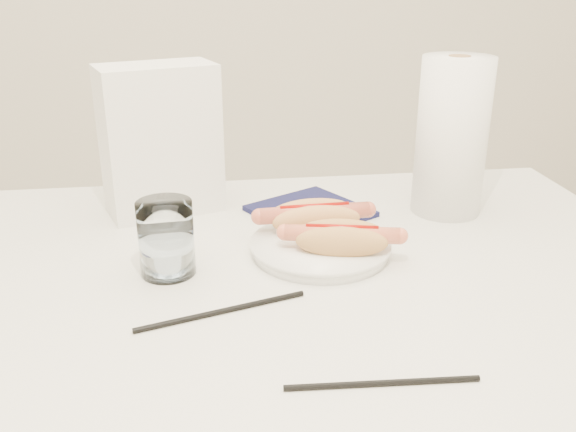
{
  "coord_description": "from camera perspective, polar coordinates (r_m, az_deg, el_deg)",
  "views": [
    {
      "loc": [
        -0.06,
        -0.75,
        1.14
      ],
      "look_at": [
        0.04,
        0.03,
        0.82
      ],
      "focal_mm": 38.86,
      "sensor_mm": 36.0,
      "label": 1
    }
  ],
  "objects": [
    {
      "name": "hotdog_left",
      "position": [
        0.94,
        2.43,
        -0.12
      ],
      "size": [
        0.17,
        0.07,
        0.05
      ],
      "rotation": [
        0.0,
        0.0,
        0.04
      ],
      "color": "#E09C59",
      "rests_on": "plate"
    },
    {
      "name": "napkin_box",
      "position": [
        1.05,
        -11.6,
        6.83
      ],
      "size": [
        0.21,
        0.15,
        0.24
      ],
      "primitive_type": "cube",
      "rotation": [
        0.0,
        0.0,
        0.32
      ],
      "color": "white",
      "rests_on": "table"
    },
    {
      "name": "water_glass",
      "position": [
        0.85,
        -11.08,
        -2.01
      ],
      "size": [
        0.07,
        0.07,
        0.1
      ],
      "primitive_type": "cylinder",
      "color": "white",
      "rests_on": "table"
    },
    {
      "name": "chopstick_far",
      "position": [
        0.65,
        8.63,
        -14.87
      ],
      "size": [
        0.2,
        0.02,
        0.01
      ],
      "primitive_type": "cylinder",
      "rotation": [
        0.0,
        1.57,
        -0.05
      ],
      "color": "black",
      "rests_on": "table"
    },
    {
      "name": "chopstick_near",
      "position": [
        0.76,
        -6.04,
        -8.65
      ],
      "size": [
        0.21,
        0.07,
        0.01
      ],
      "primitive_type": "cylinder",
      "rotation": [
        0.0,
        1.57,
        0.29
      ],
      "color": "black",
      "rests_on": "table"
    },
    {
      "name": "hotdog_right",
      "position": [
        0.87,
        4.93,
        -2.06
      ],
      "size": [
        0.16,
        0.09,
        0.04
      ],
      "rotation": [
        0.0,
        0.0,
        -0.21
      ],
      "color": "tan",
      "rests_on": "plate"
    },
    {
      "name": "plate",
      "position": [
        0.9,
        2.98,
        -3.01
      ],
      "size": [
        0.2,
        0.2,
        0.02
      ],
      "primitive_type": "cylinder",
      "rotation": [
        0.0,
        0.0,
        0.04
      ],
      "color": "white",
      "rests_on": "table"
    },
    {
      "name": "paper_towel_roll",
      "position": [
        1.06,
        14.75,
        7.01
      ],
      "size": [
        0.14,
        0.14,
        0.26
      ],
      "primitive_type": "cylinder",
      "rotation": [
        0.0,
        0.0,
        0.27
      ],
      "color": "white",
      "rests_on": "table"
    },
    {
      "name": "navy_napkin",
      "position": [
        1.05,
        2.03,
        0.45
      ],
      "size": [
        0.22,
        0.22,
        0.01
      ],
      "primitive_type": "cube",
      "rotation": [
        0.0,
        0.0,
        0.52
      ],
      "color": "#12143B",
      "rests_on": "table"
    },
    {
      "name": "table",
      "position": [
        0.88,
        -2.56,
        -8.81
      ],
      "size": [
        1.2,
        0.8,
        0.75
      ],
      "color": "silver",
      "rests_on": "ground"
    }
  ]
}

